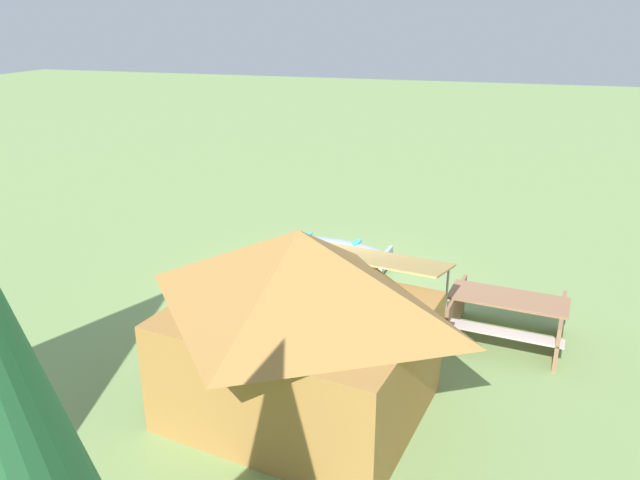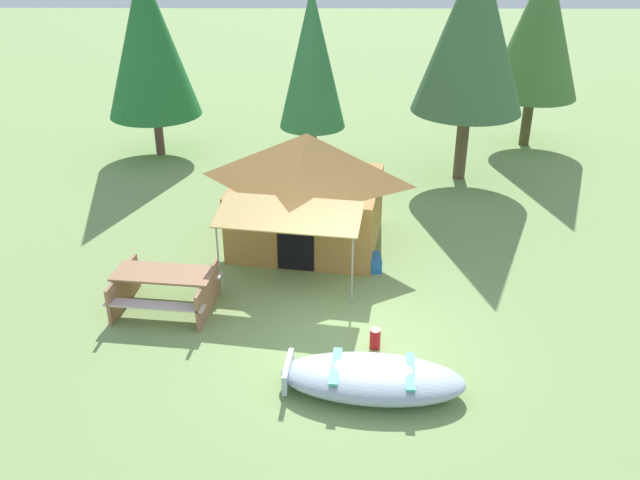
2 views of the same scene
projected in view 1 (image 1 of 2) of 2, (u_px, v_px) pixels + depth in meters
name	position (u px, v px, depth m)	size (l,w,h in m)	color
ground_plane	(322.00, 290.00, 11.77)	(80.00, 80.00, 0.00)	#7D9C59
beached_rowboat	(327.00, 251.00, 13.04)	(3.00, 1.50, 0.46)	#A4B5C5
canvas_cabin_tent	(300.00, 320.00, 7.80)	(3.74, 4.29, 2.55)	#AB783B
picnic_table	(507.00, 313.00, 9.82)	(1.99, 1.65, 0.76)	#9A6D4D
cooler_box	(244.00, 341.00, 9.64)	(0.46, 0.39, 0.30)	#2867B8
fuel_can	(305.00, 273.00, 12.08)	(0.18, 0.18, 0.37)	red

